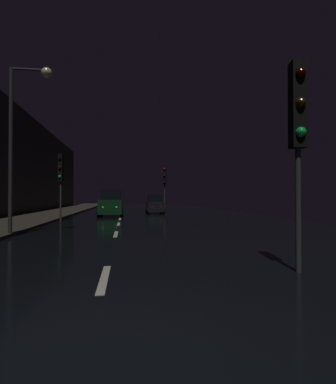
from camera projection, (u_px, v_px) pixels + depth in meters
name	position (u px, v px, depth m)	size (l,w,h in m)	color
ground	(121.00, 215.00, 27.60)	(25.12, 84.00, 0.02)	black
sidewalk_left	(46.00, 215.00, 26.75)	(4.40, 84.00, 0.15)	#38332B
lane_centerline	(120.00, 219.00, 23.19)	(0.16, 38.71, 0.01)	beige
traffic_light_near_right	(298.00, 120.00, 6.85)	(0.36, 0.48, 4.61)	#38383A
traffic_light_far_right	(165.00, 179.00, 29.66)	(0.38, 0.48, 4.56)	#38383A
traffic_light_far_left	(61.00, 172.00, 21.76)	(0.36, 0.48, 4.60)	#38383A
streetlamp_overhead	(23.00, 123.00, 12.94)	(1.70, 0.44, 7.04)	#2D2D30
car_approaching_headlights	(111.00, 204.00, 26.57)	(2.05, 4.44, 2.24)	#0F3819
car_parked_right_far	(155.00, 205.00, 30.93)	(1.70, 3.67, 1.85)	black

